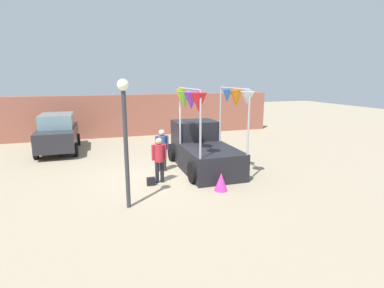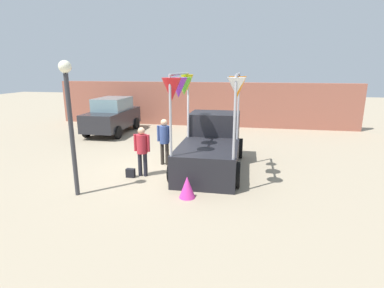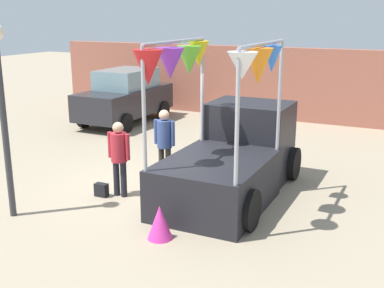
# 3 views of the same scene
# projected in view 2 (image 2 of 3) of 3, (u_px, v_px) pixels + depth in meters

# --- Properties ---
(ground_plane) EXTENTS (60.00, 60.00, 0.00)m
(ground_plane) POSITION_uv_depth(u_px,v_px,m) (163.00, 170.00, 10.31)
(ground_plane) COLOR gray
(vendor_truck) EXTENTS (2.44, 4.08, 3.27)m
(vendor_truck) POSITION_uv_depth(u_px,v_px,m) (211.00, 141.00, 10.40)
(vendor_truck) COLOR black
(vendor_truck) RESTS_ON ground
(parked_car) EXTENTS (1.88, 4.00, 1.88)m
(parked_car) POSITION_uv_depth(u_px,v_px,m) (112.00, 115.00, 16.01)
(parked_car) COLOR #26262B
(parked_car) RESTS_ON ground
(person_customer) EXTENTS (0.53, 0.34, 1.61)m
(person_customer) POSITION_uv_depth(u_px,v_px,m) (142.00, 147.00, 9.53)
(person_customer) COLOR black
(person_customer) RESTS_ON ground
(person_vendor) EXTENTS (0.53, 0.34, 1.67)m
(person_vendor) POSITION_uv_depth(u_px,v_px,m) (164.00, 137.00, 10.66)
(person_vendor) COLOR #2D2823
(person_vendor) RESTS_ON ground
(handbag) EXTENTS (0.28, 0.16, 0.28)m
(handbag) POSITION_uv_depth(u_px,v_px,m) (131.00, 173.00, 9.60)
(handbag) COLOR black
(handbag) RESTS_ON ground
(street_lamp) EXTENTS (0.32, 0.32, 3.60)m
(street_lamp) POSITION_uv_depth(u_px,v_px,m) (69.00, 109.00, 7.72)
(street_lamp) COLOR #333338
(street_lamp) RESTS_ON ground
(brick_boundary_wall) EXTENTS (18.00, 0.36, 2.60)m
(brick_boundary_wall) POSITION_uv_depth(u_px,v_px,m) (201.00, 104.00, 17.99)
(brick_boundary_wall) COLOR #9E5947
(brick_boundary_wall) RESTS_ON ground
(folded_kite_bundle_magenta) EXTENTS (0.59, 0.59, 0.60)m
(folded_kite_bundle_magenta) POSITION_uv_depth(u_px,v_px,m) (187.00, 187.00, 8.05)
(folded_kite_bundle_magenta) COLOR #D83399
(folded_kite_bundle_magenta) RESTS_ON ground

